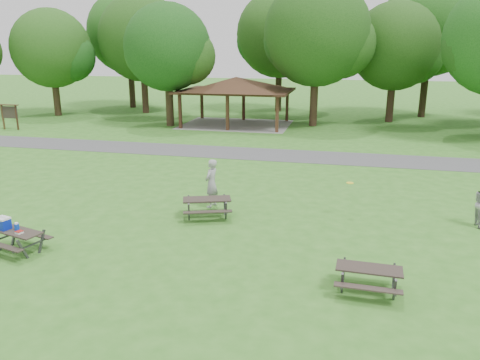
% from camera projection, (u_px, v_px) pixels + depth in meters
% --- Properties ---
extents(ground, '(160.00, 160.00, 0.00)m').
position_uv_depth(ground, '(177.00, 255.00, 14.01)').
color(ground, '#337320').
rests_on(ground, ground).
extents(asphalt_path, '(120.00, 3.20, 0.02)m').
position_uv_depth(asphalt_path, '(262.00, 154.00, 27.11)').
color(asphalt_path, '#48484A').
rests_on(asphalt_path, ground).
extents(pavilion, '(8.60, 7.01, 3.76)m').
position_uv_depth(pavilion, '(236.00, 86.00, 36.51)').
color(pavilion, '#331C12').
rests_on(pavilion, ground).
extents(notice_board, '(1.60, 0.30, 1.88)m').
position_uv_depth(notice_board, '(9.00, 112.00, 34.88)').
color(notice_board, '#3D2716').
rests_on(notice_board, ground).
extents(tree_row_b, '(7.14, 6.80, 9.28)m').
position_uv_depth(tree_row_b, '(53.00, 51.00, 40.93)').
color(tree_row_b, '#312115').
rests_on(tree_row_b, ground).
extents(tree_row_c, '(8.19, 7.80, 10.67)m').
position_uv_depth(tree_row_c, '(143.00, 41.00, 42.43)').
color(tree_row_c, '#311E16').
rests_on(tree_row_c, ground).
extents(tree_row_d, '(6.93, 6.60, 9.27)m').
position_uv_depth(tree_row_d, '(169.00, 50.00, 35.46)').
color(tree_row_d, black).
rests_on(tree_row_d, ground).
extents(tree_row_e, '(8.40, 8.00, 11.02)m').
position_uv_depth(tree_row_e, '(318.00, 36.00, 35.11)').
color(tree_row_e, '#322016').
rests_on(tree_row_e, ground).
extents(tree_row_f, '(7.35, 7.00, 9.55)m').
position_uv_depth(tree_row_f, '(396.00, 49.00, 37.34)').
color(tree_row_f, black).
rests_on(tree_row_f, ground).
extents(tree_deep_a, '(8.40, 8.00, 11.38)m').
position_uv_depth(tree_deep_a, '(130.00, 35.00, 46.20)').
color(tree_deep_a, black).
rests_on(tree_deep_a, ground).
extents(tree_deep_b, '(8.40, 8.00, 11.13)m').
position_uv_depth(tree_deep_b, '(281.00, 37.00, 43.45)').
color(tree_deep_b, black).
rests_on(tree_deep_b, ground).
extents(tree_deep_c, '(8.82, 8.40, 11.90)m').
position_uv_depth(tree_deep_c, '(432.00, 29.00, 39.51)').
color(tree_deep_c, black).
rests_on(tree_deep_c, ground).
extents(picnic_table_near, '(1.89, 1.66, 1.12)m').
position_uv_depth(picnic_table_near, '(13.00, 231.00, 14.14)').
color(picnic_table_near, '#2C2520').
rests_on(picnic_table_near, ground).
extents(picnic_table_middle, '(2.09, 1.88, 0.75)m').
position_uv_depth(picnic_table_middle, '(207.00, 203.00, 16.97)').
color(picnic_table_middle, '#2C2520').
rests_on(picnic_table_middle, ground).
extents(picnic_table_far, '(1.68, 1.38, 0.71)m').
position_uv_depth(picnic_table_far, '(369.00, 274.00, 11.76)').
color(picnic_table_far, '#2D2420').
rests_on(picnic_table_far, ground).
extents(frisbee_in_flight, '(0.32, 0.32, 0.02)m').
position_uv_depth(frisbee_in_flight, '(350.00, 183.00, 16.86)').
color(frisbee_in_flight, yellow).
rests_on(frisbee_in_flight, ground).
extents(frisbee_thrower, '(0.61, 0.78, 1.90)m').
position_uv_depth(frisbee_thrower, '(211.00, 183.00, 18.00)').
color(frisbee_thrower, '#98989B').
rests_on(frisbee_thrower, ground).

